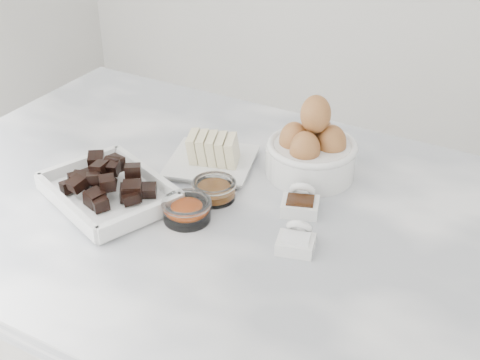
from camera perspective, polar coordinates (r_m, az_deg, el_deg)
name	(u,v)px	position (r m, az deg, el deg)	size (l,w,h in m)	color
marble_slab	(222,214)	(1.18, -1.56, -2.90)	(1.20, 0.80, 0.04)	white
chocolate_dish	(108,188)	(1.19, -11.19, -0.66)	(0.28, 0.25, 0.06)	white
butter_plate	(210,155)	(1.27, -2.58, 2.16)	(0.19, 0.19, 0.06)	white
sugar_ramekin	(290,160)	(1.25, 4.29, 1.72)	(0.09, 0.09, 0.05)	white
egg_bowl	(312,150)	(1.24, 6.16, 2.56)	(0.17, 0.17, 0.16)	white
honey_bowl	(214,189)	(1.18, -2.23, -0.81)	(0.08, 0.08, 0.03)	white
zest_bowl	(187,209)	(1.12, -4.56, -2.49)	(0.09, 0.09, 0.04)	white
vanilla_spoon	(301,202)	(1.15, 5.19, -1.89)	(0.08, 0.09, 0.05)	white
salt_spoon	(296,240)	(1.06, 4.84, -5.09)	(0.07, 0.08, 0.04)	white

